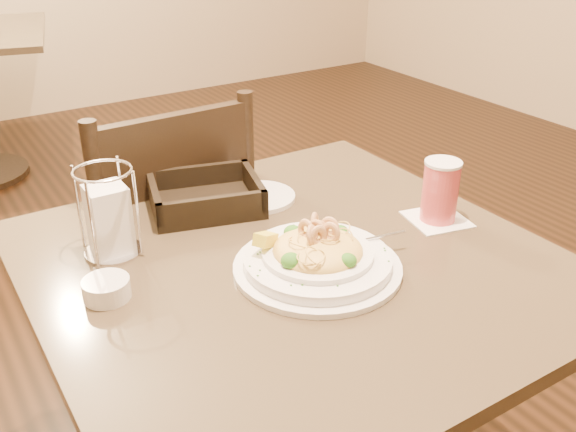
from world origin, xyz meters
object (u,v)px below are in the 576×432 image
pasta_bowl (317,257)px  drink_glass (440,192)px  main_table (293,359)px  napkin_caddy (109,218)px  dining_chair_near (163,256)px  side_plate (259,197)px  butter_ramekin (107,289)px  bread_basket (206,198)px

pasta_bowl → drink_glass: (0.32, 0.03, 0.04)m
main_table → napkin_caddy: bearing=143.3°
dining_chair_near → side_plate: bearing=114.5°
drink_glass → butter_ramekin: bearing=172.5°
pasta_bowl → butter_ramekin: (-0.34, 0.11, -0.01)m
main_table → drink_glass: (0.33, -0.03, 0.30)m
bread_basket → pasta_bowl: bearing=-80.5°
pasta_bowl → side_plate: size_ratio=2.09×
pasta_bowl → side_plate: (0.06, 0.31, -0.02)m
pasta_bowl → napkin_caddy: (-0.28, 0.25, 0.04)m
drink_glass → side_plate: bearing=132.6°
napkin_caddy → bread_basket: bearing=18.9°
main_table → butter_ramekin: size_ratio=11.55×
side_plate → butter_ramekin: (-0.40, -0.19, 0.01)m
bread_basket → napkin_caddy: napkin_caddy is taller
bread_basket → side_plate: bread_basket is taller
main_table → butter_ramekin: bearing=169.3°
bread_basket → side_plate: size_ratio=1.67×
dining_chair_near → butter_ramekin: (-0.27, -0.46, 0.25)m
side_plate → butter_ramekin: bearing=-154.2°
dining_chair_near → side_plate: dining_chair_near is taller
dining_chair_near → bread_basket: size_ratio=3.52×
bread_basket → main_table: bearing=-81.6°
bread_basket → napkin_caddy: 0.25m
side_plate → bread_basket: bearing=168.5°
dining_chair_near → napkin_caddy: bearing=55.2°
napkin_caddy → butter_ramekin: napkin_caddy is taller
main_table → dining_chair_near: (-0.06, 0.52, -0.01)m
bread_basket → butter_ramekin: bread_basket is taller
main_table → drink_glass: drink_glass is taller
butter_ramekin → napkin_caddy: bearing=67.5°
napkin_caddy → side_plate: size_ratio=1.07×
main_table → dining_chair_near: size_ratio=0.97×
butter_ramekin → pasta_bowl: bearing=-18.6°
bread_basket → side_plate: (0.12, -0.02, -0.02)m
main_table → side_plate: 0.36m
main_table → bread_basket: size_ratio=3.40×
main_table → butter_ramekin: (-0.33, 0.06, 0.25)m
pasta_bowl → napkin_caddy: bearing=138.2°
drink_glass → side_plate: drink_glass is taller
dining_chair_near → pasta_bowl: size_ratio=2.82×
dining_chair_near → side_plate: (0.13, -0.27, 0.24)m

